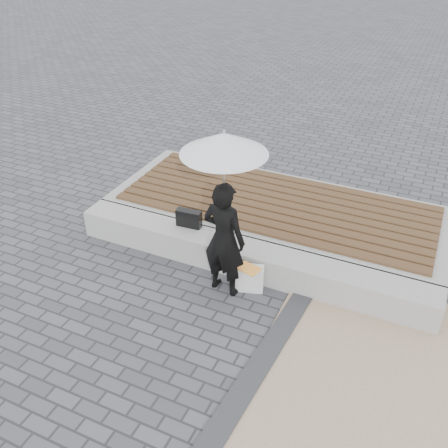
{
  "coord_description": "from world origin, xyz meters",
  "views": [
    {
      "loc": [
        2.02,
        -3.49,
        4.27
      ],
      "look_at": [
        -0.11,
        1.12,
        1.0
      ],
      "focal_mm": 40.56,
      "sensor_mm": 36.0,
      "label": 1
    }
  ],
  "objects_px": {
    "parasol": "(224,143)",
    "seating_ledge": "(246,258)",
    "handbag": "(189,218)",
    "woman": "(224,239)",
    "canvas_tote": "(250,278)"
  },
  "relations": [
    {
      "from": "parasol",
      "to": "seating_ledge",
      "type": "bearing_deg",
      "value": 77.68
    },
    {
      "from": "handbag",
      "to": "woman",
      "type": "bearing_deg",
      "value": -40.67
    },
    {
      "from": "woman",
      "to": "parasol",
      "type": "xyz_separation_m",
      "value": [
        -0.0,
        0.0,
        1.26
      ]
    },
    {
      "from": "woman",
      "to": "seating_ledge",
      "type": "bearing_deg",
      "value": -95.79
    },
    {
      "from": "seating_ledge",
      "to": "canvas_tote",
      "type": "bearing_deg",
      "value": -60.67
    },
    {
      "from": "canvas_tote",
      "to": "handbag",
      "type": "bearing_deg",
      "value": 140.6
    },
    {
      "from": "woman",
      "to": "handbag",
      "type": "xyz_separation_m",
      "value": [
        -0.81,
        0.59,
        -0.25
      ]
    },
    {
      "from": "woman",
      "to": "handbag",
      "type": "relative_size",
      "value": 4.41
    },
    {
      "from": "woman",
      "to": "handbag",
      "type": "bearing_deg",
      "value": -29.67
    },
    {
      "from": "parasol",
      "to": "handbag",
      "type": "distance_m",
      "value": 1.82
    },
    {
      "from": "handbag",
      "to": "canvas_tote",
      "type": "height_order",
      "value": "handbag"
    },
    {
      "from": "woman",
      "to": "handbag",
      "type": "distance_m",
      "value": 1.04
    },
    {
      "from": "parasol",
      "to": "handbag",
      "type": "height_order",
      "value": "parasol"
    },
    {
      "from": "woman",
      "to": "canvas_tote",
      "type": "distance_m",
      "value": 0.68
    },
    {
      "from": "canvas_tote",
      "to": "parasol",
      "type": "bearing_deg",
      "value": -174.93
    }
  ]
}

